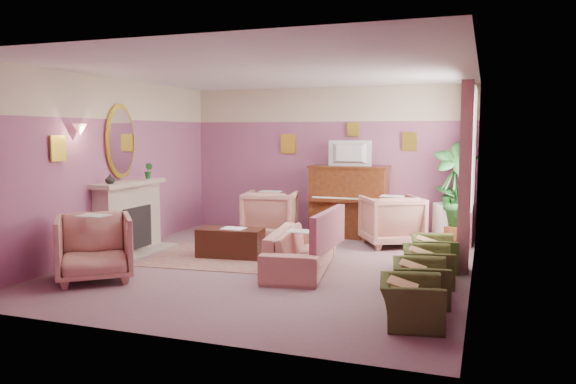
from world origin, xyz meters
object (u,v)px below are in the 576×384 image
(olive_chair_c, at_px, (428,260))
(olive_chair_d, at_px, (433,248))
(floral_armchair_front, at_px, (94,244))
(coffee_table, at_px, (231,243))
(floral_armchair_left, at_px, (270,212))
(olive_chair_b, at_px, (420,275))
(piano, at_px, (349,202))
(side_table, at_px, (447,223))
(floral_armchair_right, at_px, (392,218))
(sofa, at_px, (301,243))
(television, at_px, (349,151))
(olive_chair_a, at_px, (411,294))

(olive_chair_c, distance_m, olive_chair_d, 0.82)
(floral_armchair_front, bearing_deg, coffee_table, 59.53)
(floral_armchair_left, height_order, olive_chair_c, floral_armchair_left)
(olive_chair_b, bearing_deg, piano, 114.83)
(side_table, bearing_deg, floral_armchair_right, -148.56)
(olive_chair_c, relative_size, olive_chair_d, 1.00)
(sofa, xyz_separation_m, floral_armchair_right, (0.93, 2.17, 0.09))
(television, bearing_deg, olive_chair_b, -64.88)
(olive_chair_d, bearing_deg, olive_chair_a, -90.00)
(floral_armchair_left, bearing_deg, floral_armchair_front, -106.57)
(floral_armchair_front, relative_size, olive_chair_c, 1.33)
(coffee_table, xyz_separation_m, floral_armchair_right, (2.23, 1.73, 0.26))
(sofa, height_order, olive_chair_d, sofa)
(olive_chair_c, bearing_deg, piano, 120.68)
(piano, xyz_separation_m, television, (0.00, -0.05, 0.95))
(floral_armchair_front, bearing_deg, olive_chair_a, -5.12)
(olive_chair_a, bearing_deg, piano, 110.76)
(floral_armchair_front, relative_size, olive_chair_b, 1.33)
(olive_chair_a, distance_m, olive_chair_d, 2.46)
(television, distance_m, floral_armchair_front, 4.91)
(coffee_table, relative_size, sofa, 0.51)
(floral_armchair_right, bearing_deg, olive_chair_c, -70.26)
(television, distance_m, olive_chair_c, 3.57)
(olive_chair_a, bearing_deg, olive_chair_c, 90.00)
(floral_armchair_right, bearing_deg, floral_armchair_front, -132.77)
(floral_armchair_right, xyz_separation_m, floral_armchair_front, (-3.32, -3.59, 0.00))
(piano, height_order, olive_chair_a, piano)
(olive_chair_b, height_order, side_table, side_table)
(television, height_order, floral_armchair_front, television)
(sofa, xyz_separation_m, side_table, (1.82, 2.71, -0.04))
(floral_armchair_right, bearing_deg, olive_chair_b, -75.15)
(olive_chair_a, bearing_deg, olive_chair_b, 90.00)
(olive_chair_c, bearing_deg, sofa, 175.14)
(olive_chair_d, bearing_deg, floral_armchair_right, 119.04)
(sofa, bearing_deg, olive_chair_d, 20.82)
(coffee_table, distance_m, olive_chair_d, 3.07)
(coffee_table, bearing_deg, television, 59.47)
(piano, xyz_separation_m, olive_chair_b, (1.72, -3.72, -0.34))
(piano, bearing_deg, olive_chair_d, -50.42)
(floral_armchair_left, bearing_deg, piano, 22.41)
(floral_armchair_left, bearing_deg, olive_chair_b, -45.83)
(olive_chair_a, bearing_deg, floral_armchair_right, 101.88)
(television, distance_m, olive_chair_a, 4.98)
(olive_chair_a, relative_size, olive_chair_c, 1.00)
(side_table, bearing_deg, television, -179.68)
(piano, relative_size, side_table, 2.00)
(piano, bearing_deg, side_table, -1.29)
(floral_armchair_left, xyz_separation_m, olive_chair_d, (3.08, -1.53, -0.17))
(olive_chair_c, xyz_separation_m, olive_chair_d, (0.00, 0.82, 0.00))
(olive_chair_b, xyz_separation_m, olive_chair_d, (0.00, 1.64, 0.00))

